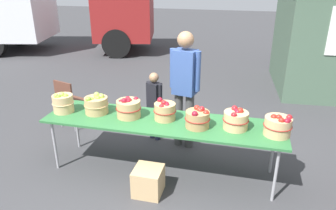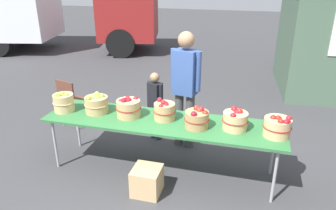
% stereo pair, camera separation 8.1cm
% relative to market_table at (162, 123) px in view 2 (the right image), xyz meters
% --- Properties ---
extents(ground_plane, '(40.00, 40.00, 0.00)m').
position_rel_market_table_xyz_m(ground_plane, '(0.00, 0.00, -0.72)').
color(ground_plane, '#38383A').
extents(market_table, '(3.10, 0.76, 0.75)m').
position_rel_market_table_xyz_m(market_table, '(0.00, 0.00, 0.00)').
color(market_table, '#2D6B38').
rests_on(market_table, ground).
extents(apple_basket_green_0, '(0.29, 0.29, 0.29)m').
position_rel_market_table_xyz_m(apple_basket_green_0, '(-1.39, -0.04, 0.16)').
color(apple_basket_green_0, tan).
rests_on(apple_basket_green_0, market_table).
extents(apple_basket_green_1, '(0.33, 0.33, 0.27)m').
position_rel_market_table_xyz_m(apple_basket_green_1, '(-0.93, 0.03, 0.16)').
color(apple_basket_green_1, tan).
rests_on(apple_basket_green_1, market_table).
extents(apple_basket_red_0, '(0.33, 0.33, 0.28)m').
position_rel_market_table_xyz_m(apple_basket_red_0, '(-0.47, 0.02, 0.16)').
color(apple_basket_red_0, tan).
rests_on(apple_basket_red_0, market_table).
extents(apple_basket_red_1, '(0.30, 0.30, 0.27)m').
position_rel_market_table_xyz_m(apple_basket_red_1, '(0.02, 0.06, 0.16)').
color(apple_basket_red_1, tan).
rests_on(apple_basket_red_1, market_table).
extents(apple_basket_red_2, '(0.31, 0.31, 0.26)m').
position_rel_market_table_xyz_m(apple_basket_red_2, '(0.47, -0.06, 0.15)').
color(apple_basket_red_2, '#A87F51').
rests_on(apple_basket_red_2, market_table).
extents(apple_basket_red_3, '(0.32, 0.32, 0.27)m').
position_rel_market_table_xyz_m(apple_basket_red_3, '(0.92, 0.01, 0.15)').
color(apple_basket_red_3, tan).
rests_on(apple_basket_red_3, market_table).
extents(apple_basket_red_4, '(0.33, 0.33, 0.26)m').
position_rel_market_table_xyz_m(apple_basket_red_4, '(1.41, -0.04, 0.16)').
color(apple_basket_red_4, tan).
rests_on(apple_basket_red_4, market_table).
extents(vendor_adult, '(0.46, 0.30, 1.78)m').
position_rel_market_table_xyz_m(vendor_adult, '(0.14, 0.75, 0.33)').
color(vendor_adult, '#3F3F3F').
rests_on(vendor_adult, ground).
extents(child_customer, '(0.27, 0.22, 1.12)m').
position_rel_market_table_xyz_m(child_customer, '(-0.36, 0.85, -0.06)').
color(child_customer, '#262D4C').
rests_on(child_customer, ground).
extents(box_truck, '(7.99, 3.86, 2.75)m').
position_rel_market_table_xyz_m(box_truck, '(-6.56, 5.81, 0.77)').
color(box_truck, silver).
rests_on(box_truck, ground).
extents(folding_chair, '(0.50, 0.50, 0.86)m').
position_rel_market_table_xyz_m(folding_chair, '(-1.88, 0.91, -0.21)').
color(folding_chair, brown).
rests_on(folding_chair, ground).
extents(produce_crate, '(0.34, 0.34, 0.34)m').
position_rel_market_table_xyz_m(produce_crate, '(-0.05, -0.51, -0.55)').
color(produce_crate, tan).
rests_on(produce_crate, ground).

